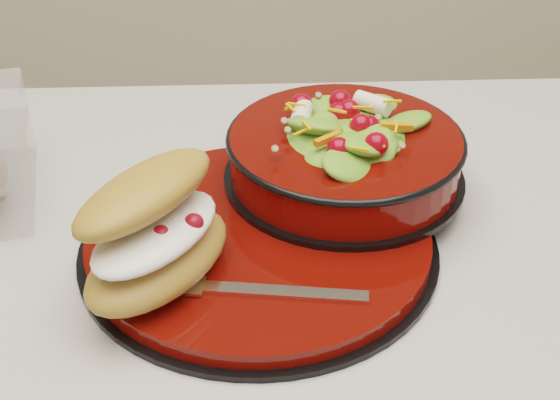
{
  "coord_description": "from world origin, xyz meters",
  "views": [
    {
      "loc": [
        0.01,
        -0.53,
        1.33
      ],
      "look_at": [
        0.04,
        0.05,
        0.94
      ],
      "focal_mm": 50.0,
      "sensor_mm": 36.0,
      "label": 1
    }
  ],
  "objects_px": {
    "fork": "(251,290)",
    "dinner_plate": "(260,241)",
    "salad_bowl": "(345,147)",
    "croissant": "(157,231)"
  },
  "relations": [
    {
      "from": "fork",
      "to": "dinner_plate",
      "type": "bearing_deg",
      "value": 2.26
    },
    {
      "from": "salad_bowl",
      "to": "fork",
      "type": "relative_size",
      "value": 1.34
    },
    {
      "from": "dinner_plate",
      "to": "fork",
      "type": "xyz_separation_m",
      "value": [
        -0.01,
        -0.08,
        0.01
      ]
    },
    {
      "from": "salad_bowl",
      "to": "fork",
      "type": "distance_m",
      "value": 0.19
    },
    {
      "from": "croissant",
      "to": "fork",
      "type": "distance_m",
      "value": 0.09
    },
    {
      "from": "dinner_plate",
      "to": "croissant",
      "type": "height_order",
      "value": "croissant"
    },
    {
      "from": "croissant",
      "to": "dinner_plate",
      "type": "bearing_deg",
      "value": -21.77
    },
    {
      "from": "dinner_plate",
      "to": "salad_bowl",
      "type": "xyz_separation_m",
      "value": [
        0.08,
        0.08,
        0.05
      ]
    },
    {
      "from": "dinner_plate",
      "to": "croissant",
      "type": "relative_size",
      "value": 1.76
    },
    {
      "from": "dinner_plate",
      "to": "fork",
      "type": "height_order",
      "value": "fork"
    }
  ]
}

